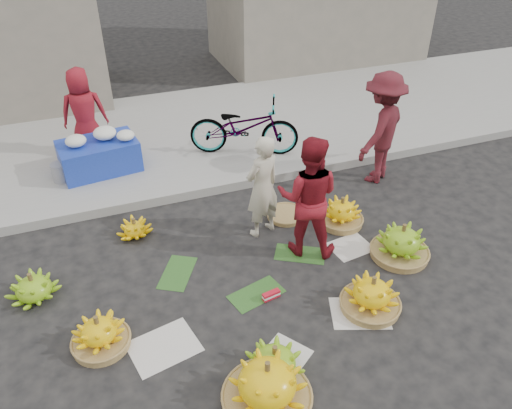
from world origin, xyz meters
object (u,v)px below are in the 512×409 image
object	(u,v)px
flower_table	(99,154)
bicycle	(244,127)
banana_bunch_0	(99,334)
banana_bunch_4	(401,242)
vendor_cream	(262,187)

from	to	relation	value
flower_table	bicycle	size ratio (longest dim) A/B	0.70
flower_table	banana_bunch_0	bearing A→B (deg)	-103.78
banana_bunch_0	banana_bunch_4	distance (m)	3.82
banana_bunch_4	vendor_cream	world-z (taller)	vendor_cream
banana_bunch_4	bicycle	xyz separation A→B (m)	(-1.03, 3.20, 0.39)
flower_table	vendor_cream	bearing A→B (deg)	-58.23
vendor_cream	bicycle	distance (m)	2.15
banana_bunch_0	flower_table	xyz separation A→B (m)	(0.41, 3.63, 0.23)
banana_bunch_0	flower_table	distance (m)	3.66
banana_bunch_0	banana_bunch_4	xyz separation A→B (m)	(3.82, 0.17, 0.04)
banana_bunch_0	bicycle	world-z (taller)	bicycle
banana_bunch_0	vendor_cream	distance (m)	2.71
bicycle	banana_bunch_0	bearing A→B (deg)	163.70
bicycle	banana_bunch_4	bearing A→B (deg)	-138.87
banana_bunch_4	vendor_cream	xyz separation A→B (m)	(-1.50, 1.11, 0.51)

